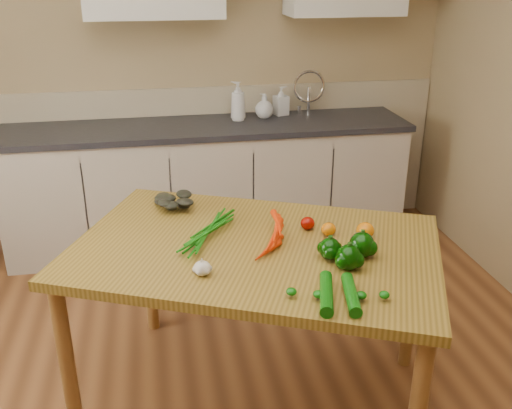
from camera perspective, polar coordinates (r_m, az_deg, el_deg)
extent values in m
cube|color=tan|center=(4.25, -8.39, 14.15)|extent=(4.00, 0.02, 2.60)
cube|color=tan|center=(4.40, -7.82, 4.42)|extent=(3.98, 0.03, 1.10)
cube|color=#B1A493|center=(4.18, -4.76, 1.78)|extent=(2.80, 0.60, 0.86)
cube|color=#29292E|center=(4.04, -4.97, 7.74)|extent=(2.84, 0.64, 0.04)
cube|color=#99999E|center=(4.19, 5.86, 7.71)|extent=(0.55, 0.42, 0.10)
cylinder|color=silver|center=(4.32, 5.29, 10.64)|extent=(0.02, 0.02, 0.24)
cube|color=olive|center=(2.46, -0.09, -4.52)|extent=(1.81, 1.52, 0.04)
cylinder|color=brown|center=(2.59, -18.35, -15.07)|extent=(0.07, 0.07, 0.78)
cylinder|color=brown|center=(3.21, -10.64, -6.19)|extent=(0.07, 0.07, 0.78)
cylinder|color=brown|center=(2.99, 15.32, -9.11)|extent=(0.07, 0.07, 0.78)
imported|color=silver|center=(4.10, -1.81, 10.30)|extent=(0.14, 0.14, 0.27)
imported|color=silver|center=(4.26, 2.51, 10.32)|extent=(0.12, 0.12, 0.21)
imported|color=silver|center=(4.18, 0.84, 9.83)|extent=(0.19, 0.19, 0.17)
ellipsoid|color=beige|center=(2.22, -5.40, -6.36)|extent=(0.07, 0.07, 0.06)
sphere|color=black|center=(2.34, 7.40, -4.40)|extent=(0.09, 0.09, 0.09)
sphere|color=black|center=(2.37, 10.54, -3.99)|extent=(0.11, 0.11, 0.11)
sphere|color=black|center=(2.27, 9.24, -5.26)|extent=(0.10, 0.10, 0.10)
ellipsoid|color=#830A02|center=(2.58, 5.18, -1.88)|extent=(0.06, 0.06, 0.06)
ellipsoid|color=#C56004|center=(2.54, 7.27, -2.46)|extent=(0.06, 0.06, 0.06)
ellipsoid|color=#C56004|center=(2.54, 10.86, -2.56)|extent=(0.08, 0.08, 0.07)
cylinder|color=#084B08|center=(2.08, 9.50, -8.86)|extent=(0.09, 0.24, 0.05)
cylinder|color=#084B08|center=(2.08, 7.03, -8.82)|extent=(0.12, 0.25, 0.05)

